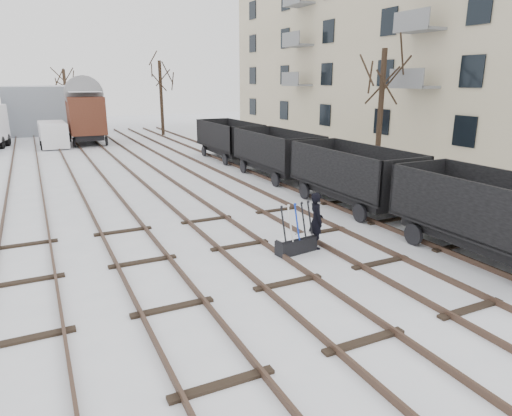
{
  "coord_description": "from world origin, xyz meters",
  "views": [
    {
      "loc": [
        -5.39,
        -9.17,
        4.97
      ],
      "look_at": [
        0.51,
        2.9,
        1.2
      ],
      "focal_mm": 32.0,
      "sensor_mm": 36.0,
      "label": 1
    }
  ],
  "objects_px": {
    "worker": "(316,220)",
    "panel_van": "(53,134)",
    "ground_frame": "(296,244)",
    "freight_wagon_a": "(493,229)",
    "box_van_wagon": "(85,113)"
  },
  "relations": [
    {
      "from": "freight_wagon_a",
      "to": "panel_van",
      "type": "bearing_deg",
      "value": 108.18
    },
    {
      "from": "ground_frame",
      "to": "panel_van",
      "type": "distance_m",
      "value": 27.88
    },
    {
      "from": "ground_frame",
      "to": "box_van_wagon",
      "type": "bearing_deg",
      "value": 87.17
    },
    {
      "from": "worker",
      "to": "panel_van",
      "type": "bearing_deg",
      "value": 25.38
    },
    {
      "from": "freight_wagon_a",
      "to": "panel_van",
      "type": "relative_size",
      "value": 1.35
    },
    {
      "from": "worker",
      "to": "box_van_wagon",
      "type": "height_order",
      "value": "box_van_wagon"
    },
    {
      "from": "freight_wagon_a",
      "to": "panel_van",
      "type": "height_order",
      "value": "freight_wagon_a"
    },
    {
      "from": "ground_frame",
      "to": "panel_van",
      "type": "height_order",
      "value": "panel_van"
    },
    {
      "from": "worker",
      "to": "panel_van",
      "type": "xyz_separation_m",
      "value": [
        -5.99,
        27.27,
        0.12
      ]
    },
    {
      "from": "ground_frame",
      "to": "freight_wagon_a",
      "type": "xyz_separation_m",
      "value": [
        4.7,
        -2.92,
        0.64
      ]
    },
    {
      "from": "box_van_wagon",
      "to": "worker",
      "type": "bearing_deg",
      "value": -81.41
    },
    {
      "from": "panel_van",
      "to": "worker",
      "type": "bearing_deg",
      "value": -78.78
    },
    {
      "from": "panel_van",
      "to": "freight_wagon_a",
      "type": "bearing_deg",
      "value": -73.0
    },
    {
      "from": "freight_wagon_a",
      "to": "ground_frame",
      "type": "bearing_deg",
      "value": 148.14
    },
    {
      "from": "freight_wagon_a",
      "to": "worker",
      "type": "bearing_deg",
      "value": 142.6
    }
  ]
}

